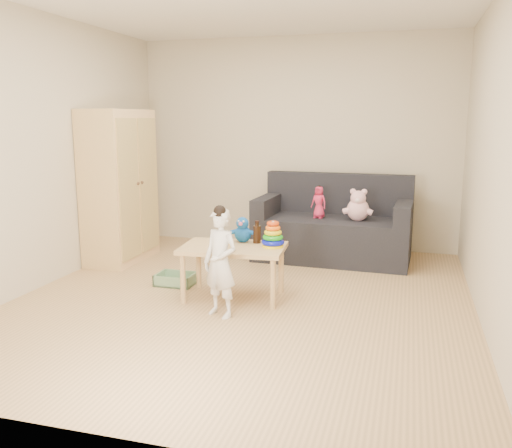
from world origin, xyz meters
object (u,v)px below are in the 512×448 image
(wardrobe, at_px, (120,186))
(toddler, at_px, (220,264))
(sofa, at_px, (332,239))
(play_table, at_px, (233,272))

(wardrobe, distance_m, toddler, 2.24)
(wardrobe, relative_size, sofa, 0.98)
(sofa, xyz_separation_m, toddler, (-0.63, -2.09, 0.19))
(play_table, bearing_deg, sofa, 67.45)
(wardrobe, height_order, toddler, wardrobe)
(sofa, height_order, play_table, sofa)
(wardrobe, bearing_deg, sofa, 16.39)
(wardrobe, bearing_deg, play_table, -29.47)
(wardrobe, xyz_separation_m, play_table, (1.65, -0.94, -0.61))
(toddler, bearing_deg, wardrobe, 162.84)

